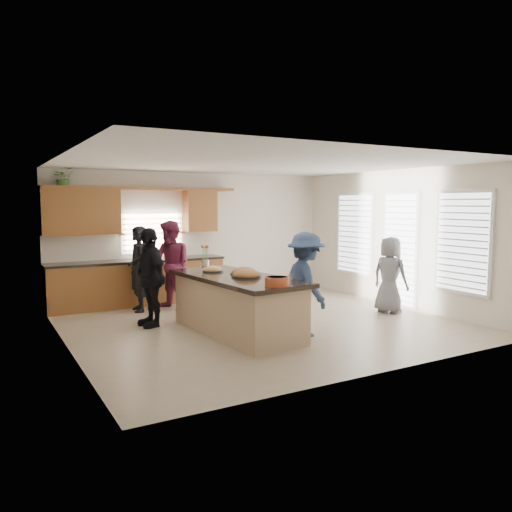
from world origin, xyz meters
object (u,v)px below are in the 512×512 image
island (237,306)px  woman_right_back (306,284)px  woman_left_back (138,269)px  woman_left_mid (171,266)px  woman_right_front (390,275)px  salad_bowl (277,281)px  woman_left_front (150,277)px

island → woman_right_back: 1.17m
woman_left_back → woman_left_mid: size_ratio=0.94×
woman_right_front → woman_left_mid: bearing=42.9°
salad_bowl → woman_right_front: 3.43m
salad_bowl → woman_right_front: bearing=18.4°
salad_bowl → woman_left_mid: bearing=95.9°
woman_left_mid → woman_left_front: (-0.77, -1.06, -0.04)m
woman_right_front → woman_left_front: bearing=59.6°
island → salad_bowl: 1.28m
woman_left_front → woman_right_front: (4.36, -1.26, -0.11)m
island → woman_left_back: 2.65m
woman_left_front → woman_right_front: bearing=67.4°
woman_left_back → woman_left_front: (-0.16, -1.27, 0.02)m
woman_right_back → woman_right_front: bearing=-68.7°
island → salad_bowl: (0.05, -1.15, 0.57)m
woman_left_back → woman_right_back: 3.58m
woman_right_back → salad_bowl: bearing=129.5°
woman_left_mid → woman_left_front: bearing=-55.0°
salad_bowl → woman_right_back: size_ratio=0.21×
woman_left_mid → woman_right_front: woman_left_mid is taller
woman_left_mid → woman_right_front: size_ratio=1.20×
island → woman_right_back: woman_right_back is taller
woman_left_front → woman_right_front: 4.54m
woman_left_back → woman_right_front: bearing=63.2°
woman_left_back → woman_left_front: woman_left_front is taller
salad_bowl → woman_left_mid: 3.42m
woman_right_back → woman_left_mid: bearing=31.2°
salad_bowl → woman_right_back: 1.03m
woman_left_back → woman_left_front: size_ratio=0.98×
salad_bowl → woman_left_back: 3.74m
salad_bowl → woman_right_front: (3.24, 1.08, -0.28)m
woman_left_back → woman_right_front: woman_left_back is taller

